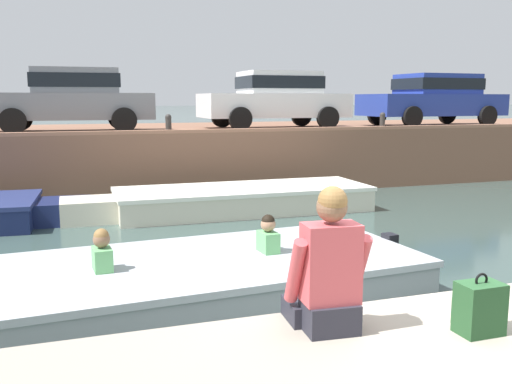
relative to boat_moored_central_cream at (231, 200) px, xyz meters
The scene contains 13 objects.
ground_plane 2.97m from the boat_moored_central_cream, 100.20° to the right, with size 400.00×400.00×0.00m, color #384C47.
far_quay_wall 4.97m from the boat_moored_central_cream, 96.08° to the left, with size 60.00×6.00×1.57m, color brown.
far_wall_coping 2.50m from the boat_moored_central_cream, 104.41° to the left, with size 60.00×0.24×0.08m, color #9F6C52.
boat_moored_central_cream is the anchor object (origin of this frame).
motorboat_passing 5.39m from the boat_moored_central_cream, 115.87° to the right, with size 7.24×2.76×0.93m.
car_left_inner_grey 5.14m from the boat_moored_central_cream, 130.51° to the left, with size 4.04×2.00×1.54m.
car_centre_white 4.76m from the boat_moored_central_cream, 56.81° to the left, with size 3.98×2.02×1.54m.
car_right_inner_blue 8.56m from the boat_moored_central_cream, 25.39° to the left, with size 4.39×2.10×1.54m.
mooring_bollard_mid 2.82m from the boat_moored_central_cream, 112.72° to the left, with size 0.15×0.15×0.45m.
mooring_bollard_east 5.56m from the boat_moored_central_cream, 23.95° to the left, with size 0.15×0.15×0.45m.
person_seated_left 8.34m from the boat_moored_central_cream, 101.95° to the right, with size 0.55×0.55×0.97m.
bottle_drink 8.41m from the boat_moored_central_cream, 102.10° to the right, with size 0.06×0.06×0.20m.
backpack_on_ledge 8.56m from the boat_moored_central_cream, 95.51° to the right, with size 0.28×0.24×0.41m.
Camera 1 is at (-2.79, -3.61, 2.36)m, focal length 40.00 mm.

